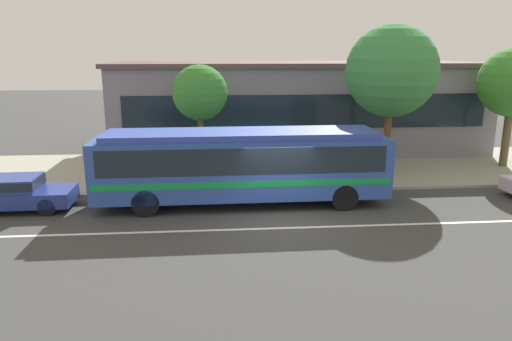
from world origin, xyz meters
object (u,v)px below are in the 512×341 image
at_px(bus_stop_sign, 350,148).
at_px(sedan_behind_bus, 8,192).
at_px(pedestrian_waiting_near_sign, 199,162).
at_px(transit_bus, 242,162).
at_px(street_tree_mid_block, 392,71).
at_px(street_tree_near_stop, 200,93).

bearing_deg(bus_stop_sign, sedan_behind_bus, -172.51).
xyz_separation_m(sedan_behind_bus, pedestrian_waiting_near_sign, (6.96, 2.90, 0.33)).
bearing_deg(transit_bus, street_tree_mid_block, 28.46).
distance_m(sedan_behind_bus, street_tree_near_stop, 9.08).
height_order(pedestrian_waiting_near_sign, street_tree_near_stop, street_tree_near_stop).
distance_m(transit_bus, street_tree_mid_block, 8.71).
xyz_separation_m(transit_bus, sedan_behind_bus, (-8.74, -0.06, -0.96)).
height_order(bus_stop_sign, street_tree_near_stop, street_tree_near_stop).
xyz_separation_m(bus_stop_sign, street_tree_near_stop, (-6.38, 3.01, 2.12)).
distance_m(transit_bus, street_tree_near_stop, 5.48).
bearing_deg(pedestrian_waiting_near_sign, street_tree_mid_block, 6.47).
relative_size(pedestrian_waiting_near_sign, street_tree_near_stop, 0.31).
distance_m(transit_bus, bus_stop_sign, 4.99).
bearing_deg(sedan_behind_bus, pedestrian_waiting_near_sign, 22.62).
xyz_separation_m(pedestrian_waiting_near_sign, street_tree_near_stop, (0.08, 1.87, 2.85)).
bearing_deg(sedan_behind_bus, street_tree_mid_block, 13.86).
relative_size(transit_bus, pedestrian_waiting_near_sign, 6.93).
relative_size(transit_bus, bus_stop_sign, 4.27).
height_order(bus_stop_sign, street_tree_mid_block, street_tree_mid_block).
height_order(transit_bus, pedestrian_waiting_near_sign, transit_bus).
height_order(transit_bus, sedan_behind_bus, transit_bus).
bearing_deg(bus_stop_sign, street_tree_mid_block, 41.58).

